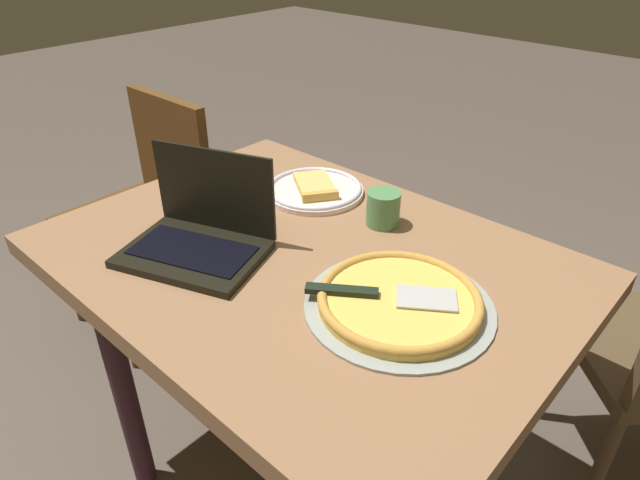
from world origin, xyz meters
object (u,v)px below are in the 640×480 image
(laptop, at_px, (200,233))
(drink_cup, at_px, (383,208))
(chair_far, at_px, (149,201))
(pizza_plate, at_px, (315,189))
(dining_table, at_px, (304,286))
(table_knife, at_px, (204,194))
(pizza_tray, at_px, (399,300))

(laptop, distance_m, drink_cup, 0.43)
(chair_far, bearing_deg, pizza_plate, -175.26)
(dining_table, xyz_separation_m, laptop, (0.18, 0.14, 0.13))
(dining_table, xyz_separation_m, table_knife, (0.39, -0.03, 0.09))
(laptop, bearing_deg, dining_table, -141.83)
(pizza_tray, height_order, table_knife, pizza_tray)
(pizza_plate, bearing_deg, chair_far, 4.74)
(pizza_tray, relative_size, chair_far, 0.43)
(pizza_tray, bearing_deg, laptop, 15.99)
(dining_table, relative_size, drink_cup, 13.46)
(laptop, relative_size, drink_cup, 4.18)
(table_knife, xyz_separation_m, drink_cup, (-0.44, -0.20, 0.04))
(pizza_tray, xyz_separation_m, drink_cup, (0.22, -0.24, 0.03))
(laptop, height_order, pizza_tray, laptop)
(dining_table, distance_m, pizza_tray, 0.29)
(laptop, bearing_deg, table_knife, -38.09)
(dining_table, relative_size, table_knife, 5.35)
(laptop, height_order, pizza_plate, laptop)
(pizza_plate, bearing_deg, laptop, 90.47)
(laptop, xyz_separation_m, chair_far, (0.77, -0.31, -0.31))
(drink_cup, bearing_deg, laptop, 58.04)
(pizza_plate, xyz_separation_m, chair_far, (0.77, 0.06, -0.28))
(laptop, distance_m, table_knife, 0.27)
(table_knife, distance_m, chair_far, 0.64)
(pizza_plate, height_order, chair_far, chair_far)
(laptop, height_order, table_knife, laptop)
(chair_far, bearing_deg, pizza_tray, 171.48)
(laptop, height_order, chair_far, laptop)
(dining_table, height_order, pizza_plate, pizza_plate)
(laptop, distance_m, pizza_tray, 0.46)
(dining_table, bearing_deg, pizza_plate, -51.82)
(chair_far, bearing_deg, table_knife, 165.60)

